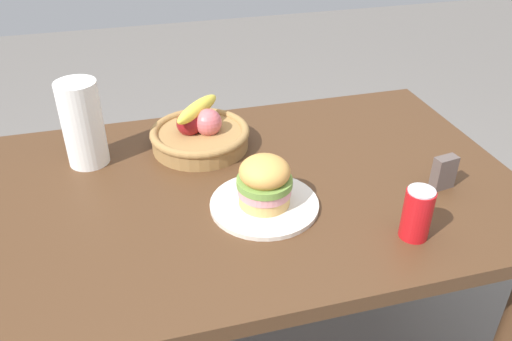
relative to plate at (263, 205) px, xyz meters
name	(u,v)px	position (x,y,z in m)	size (l,w,h in m)	color
dining_table	(253,214)	(0.00, 0.11, -0.11)	(1.40, 0.90, 0.75)	#4C301C
plate	(263,205)	(0.00, 0.00, 0.00)	(0.27, 0.27, 0.01)	silver
sandwich	(263,182)	(0.00, 0.00, 0.07)	(0.14, 0.14, 0.13)	#DBAD60
soda_can	(417,214)	(0.30, -0.20, 0.06)	(0.07, 0.07, 0.13)	red
fruit_basket	(200,134)	(-0.10, 0.33, 0.04)	(0.29, 0.29, 0.14)	#9E7542
paper_towel_roll	(83,124)	(-0.41, 0.33, 0.11)	(0.11, 0.11, 0.24)	white
napkin_holder	(444,172)	(0.47, -0.04, 0.04)	(0.06, 0.03, 0.09)	#594C47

